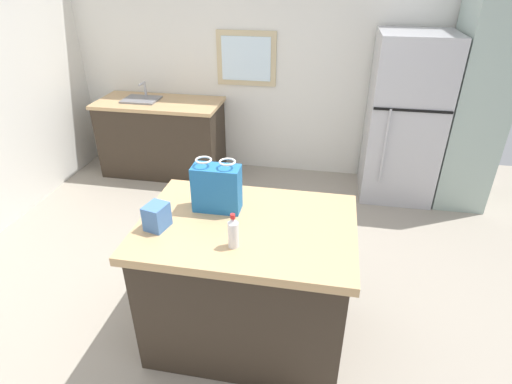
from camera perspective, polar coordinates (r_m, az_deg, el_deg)
name	(u,v)px	position (r m, az deg, el deg)	size (l,w,h in m)	color
ground	(236,301)	(3.29, -2.82, -14.76)	(5.99, 5.99, 0.00)	#9E9384
back_wall	(281,62)	(4.88, 3.52, 17.54)	(4.99, 0.13, 2.60)	silver
kitchen_island	(248,281)	(2.75, -1.17, -12.24)	(1.30, 0.92, 0.92)	#33281E
refrigerator	(404,119)	(4.61, 19.82, 9.45)	(0.74, 0.74, 1.72)	#B7B7BC
tall_cabinet	(475,105)	(4.71, 27.98, 10.57)	(0.50, 0.66, 2.09)	#9EB2A8
sink_counter	(162,137)	(5.11, -12.86, 7.48)	(1.43, 0.66, 1.07)	#33281E
shopping_bag	(217,188)	(2.55, -5.44, 0.57)	(0.29, 0.14, 0.34)	#236BAD
small_box	(157,216)	(2.47, -13.57, -3.31)	(0.11, 0.14, 0.15)	#4775B7
bottle	(233,232)	(2.24, -3.17, -5.61)	(0.06, 0.06, 0.21)	white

